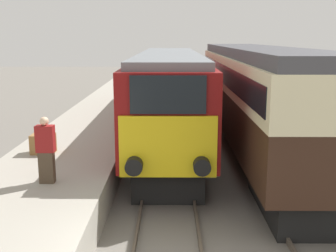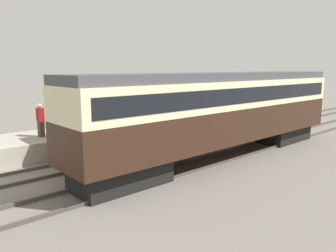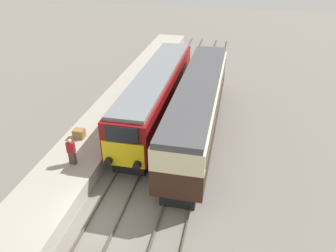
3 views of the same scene
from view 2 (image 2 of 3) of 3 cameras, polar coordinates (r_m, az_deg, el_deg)
The scene contains 7 objects.
platform_left at distance 20.17m, azimuth -8.72°, elevation -1.17°, with size 3.50×50.00×0.95m.
rails_near_track at distance 16.00m, azimuth -11.16°, elevation -5.71°, with size 1.51×60.00×0.14m.
rails_far_track at distance 13.31m, azimuth -3.51°, elevation -8.79°, with size 1.50×60.00×0.14m.
locomotive at distance 19.53m, azimuth 4.82°, elevation 3.66°, with size 2.70×15.98×3.89m.
passenger_carriage at distance 15.96m, azimuth 9.39°, elevation 3.19°, with size 2.75×16.09×4.15m.
person_on_platform at distance 17.57m, azimuth -21.32°, elevation 0.92°, with size 0.44×0.26×1.67m.
luggage_crate at distance 19.57m, azimuth -14.69°, elevation 0.59°, with size 0.70×0.56×0.60m.
Camera 2 is at (13.28, -2.81, 4.37)m, focal length 35.00 mm.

